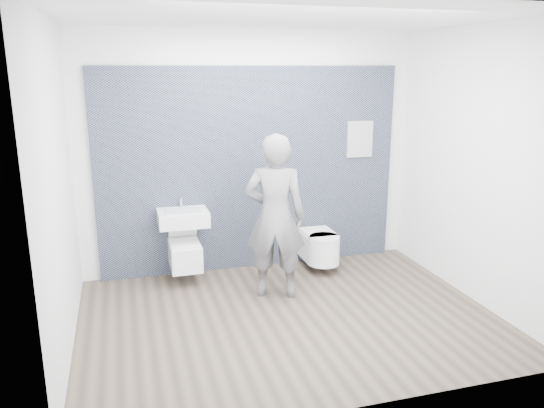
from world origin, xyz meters
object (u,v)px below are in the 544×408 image
object	(u,v)px
washbasin	(183,217)
toilet_rounded	(320,247)
visitor	(275,217)
toilet_square	(185,253)

from	to	relation	value
washbasin	toilet_rounded	distance (m)	1.68
visitor	washbasin	bearing A→B (deg)	-17.86
toilet_square	visitor	world-z (taller)	visitor
washbasin	toilet_rounded	xyz separation A→B (m)	(1.61, -0.11, -0.46)
toilet_square	visitor	size ratio (longest dim) A/B	0.34
toilet_square	visitor	bearing A→B (deg)	-36.14
toilet_rounded	visitor	size ratio (longest dim) A/B	0.37
visitor	toilet_rounded	bearing A→B (deg)	-122.56
toilet_rounded	visitor	distance (m)	1.09
washbasin	toilet_square	xyz separation A→B (m)	(0.00, -0.04, -0.41)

